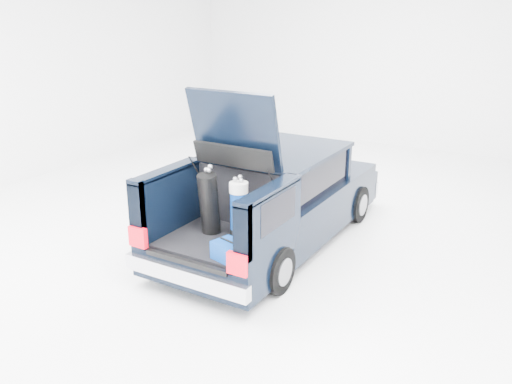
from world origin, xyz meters
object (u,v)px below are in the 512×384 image
Objects in this scene: red_suitcase at (258,217)px; blue_duffel at (232,252)px; blue_golf_bag at (239,209)px; car at (276,198)px; black_golf_bag at (209,204)px.

blue_duffel is (0.12, -0.81, -0.14)m from red_suitcase.
red_suitcase is 0.28m from blue_golf_bag.
blue_golf_bag reaches higher than blue_duffel.
car reaches higher than red_suitcase.
red_suitcase is 1.03× the size of blue_duffel.
black_golf_bag is 0.40m from blue_golf_bag.
car is 2.07m from blue_duffel.
car is 5.64× the size of blue_golf_bag.
red_suitcase is at bearing 113.30° from blue_duffel.
black_golf_bag is 1.79× the size of blue_duffel.
blue_golf_bag is at bearing -169.61° from red_suitcase.
car is 4.98× the size of black_golf_bag.
car is at bearing 72.82° from black_golf_bag.
black_golf_bag reaches higher than red_suitcase.
blue_golf_bag is (0.17, -1.33, 0.30)m from car.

